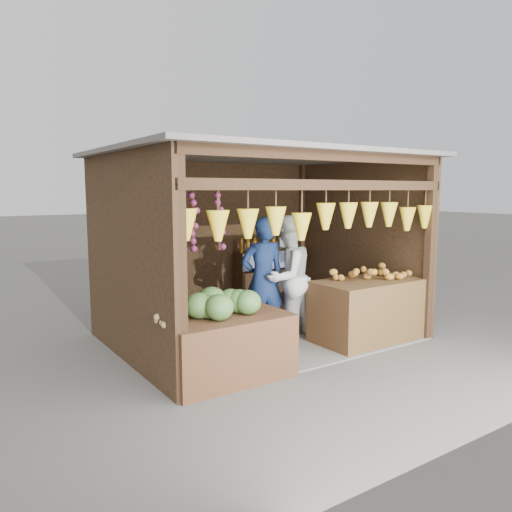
# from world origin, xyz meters

# --- Properties ---
(ground) EXTENTS (80.00, 80.00, 0.00)m
(ground) POSITION_xyz_m (0.00, 0.00, 0.00)
(ground) COLOR #514F49
(ground) RESTS_ON ground
(stall_structure) EXTENTS (4.30, 3.30, 2.66)m
(stall_structure) POSITION_xyz_m (-0.03, -0.04, 1.67)
(stall_structure) COLOR slate
(stall_structure) RESTS_ON ground
(back_shelf) EXTENTS (1.25, 0.32, 1.32)m
(back_shelf) POSITION_xyz_m (1.05, 1.28, 0.87)
(back_shelf) COLOR #382314
(back_shelf) RESTS_ON ground
(counter_left) EXTENTS (1.47, 0.85, 0.73)m
(counter_left) POSITION_xyz_m (-1.26, -1.14, 0.36)
(counter_left) COLOR #4C2C19
(counter_left) RESTS_ON ground
(counter_right) EXTENTS (1.71, 0.85, 0.88)m
(counter_right) POSITION_xyz_m (1.23, -1.02, 0.44)
(counter_right) COLOR #4E311A
(counter_right) RESTS_ON ground
(stool) EXTENTS (0.28, 0.28, 0.26)m
(stool) POSITION_xyz_m (-1.72, 0.14, 0.13)
(stool) COLOR black
(stool) RESTS_ON ground
(man_standing) EXTENTS (0.72, 0.54, 1.78)m
(man_standing) POSITION_xyz_m (-0.13, -0.26, 0.89)
(man_standing) COLOR #14244D
(man_standing) RESTS_ON ground
(woman_standing) EXTENTS (1.05, 0.94, 1.79)m
(woman_standing) POSITION_xyz_m (0.23, -0.33, 0.90)
(woman_standing) COLOR silver
(woman_standing) RESTS_ON ground
(vendor_seated) EXTENTS (0.67, 0.63, 1.15)m
(vendor_seated) POSITION_xyz_m (-1.72, 0.14, 0.84)
(vendor_seated) COLOR brown
(vendor_seated) RESTS_ON stool
(melon_pile) EXTENTS (1.00, 0.50, 0.32)m
(melon_pile) POSITION_xyz_m (-1.26, -1.12, 0.89)
(melon_pile) COLOR #134816
(melon_pile) RESTS_ON counter_left
(tanfruit_pile) EXTENTS (0.34, 0.40, 0.13)m
(tanfruit_pile) POSITION_xyz_m (-1.94, -1.14, 0.79)
(tanfruit_pile) COLOR #AE8550
(tanfruit_pile) RESTS_ON counter_left
(mango_pile) EXTENTS (1.40, 0.64, 0.22)m
(mango_pile) POSITION_xyz_m (1.30, -1.03, 0.99)
(mango_pile) COLOR #D2431C
(mango_pile) RESTS_ON counter_right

